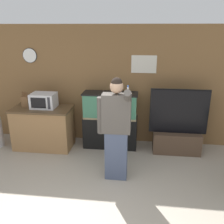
% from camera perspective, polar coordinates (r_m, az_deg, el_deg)
% --- Properties ---
extents(wall_back_paneled, '(10.00, 0.08, 2.60)m').
position_cam_1_polar(wall_back_paneled, '(5.58, -0.91, 6.09)').
color(wall_back_paneled, brown).
rests_on(wall_back_paneled, ground_plane).
extents(counter_island, '(1.27, 0.68, 0.91)m').
position_cam_1_polar(counter_island, '(5.66, -15.39, -3.46)').
color(counter_island, olive).
rests_on(counter_island, ground_plane).
extents(microwave, '(0.51, 0.39, 0.31)m').
position_cam_1_polar(microwave, '(5.48, -15.34, 2.56)').
color(microwave, silver).
rests_on(microwave, counter_island).
extents(knife_block, '(0.15, 0.08, 0.34)m').
position_cam_1_polar(knife_block, '(5.64, -19.23, 2.35)').
color(knife_block, brown).
rests_on(knife_block, counter_island).
extents(aquarium_on_stand, '(1.16, 0.43, 1.23)m').
position_cam_1_polar(aquarium_on_stand, '(5.42, -0.39, -1.90)').
color(aquarium_on_stand, black).
rests_on(aquarium_on_stand, ground_plane).
extents(tv_on_stand, '(1.18, 0.40, 1.37)m').
position_cam_1_polar(tv_on_stand, '(5.42, 14.63, -5.01)').
color(tv_on_stand, '#4C3828').
rests_on(tv_on_stand, ground_plane).
extents(person_standing, '(0.57, 0.43, 1.80)m').
position_cam_1_polar(person_standing, '(4.17, 0.87, -3.78)').
color(person_standing, '#424C66').
rests_on(person_standing, ground_plane).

